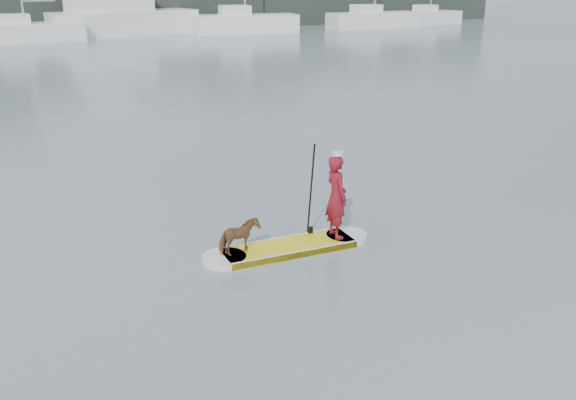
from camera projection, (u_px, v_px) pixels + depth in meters
name	position (u px, v px, depth m)	size (l,w,h in m)	color
ground	(461.00, 269.00, 11.24)	(140.00, 140.00, 0.00)	slate
paddleboard	(288.00, 247.00, 11.95)	(3.30, 0.86, 0.12)	yellow
paddler	(336.00, 197.00, 12.04)	(0.59, 0.38, 1.61)	maroon
white_cap	(337.00, 154.00, 11.76)	(0.22, 0.22, 0.07)	silver
dog	(239.00, 237.00, 11.45)	(0.34, 0.76, 0.64)	brown
paddle	(311.00, 200.00, 12.22)	(0.10, 0.30, 2.00)	black
sailboat_d	(24.00, 31.00, 47.16)	(8.39, 3.18, 12.11)	white
sailboat_e	(244.00, 22.00, 54.30)	(9.14, 4.19, 12.76)	white
sailboat_f	(373.00, 18.00, 59.44)	(8.91, 2.65, 13.34)	white
motor_yacht_a	(118.00, 10.00, 52.00)	(12.35, 6.02, 7.11)	white
sailboat_g	(429.00, 17.00, 63.14)	(7.05, 3.43, 11.41)	white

